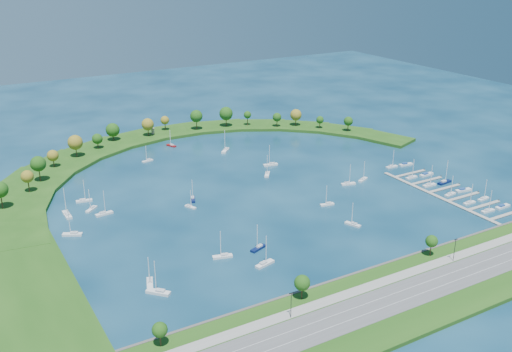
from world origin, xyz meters
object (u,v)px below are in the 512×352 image
moored_boat_9 (348,183)px  moored_boat_8 (353,224)px  docked_boat_9 (426,175)px  moored_boat_0 (363,179)px  docked_boat_4 (450,194)px  moored_boat_3 (258,247)px  docked_boat_5 (463,190)px  moored_boat_16 (84,200)px  moored_boat_17 (223,256)px  moored_boat_19 (91,208)px  docked_boat_7 (444,182)px  moored_boat_13 (225,150)px  moored_boat_18 (271,164)px  moored_boat_6 (193,198)px  docked_boat_2 (469,202)px  moored_boat_7 (265,263)px  moored_boat_11 (327,204)px  moored_boat_14 (171,145)px  docked_boat_3 (483,198)px  moored_boat_15 (158,291)px  moored_boat_1 (190,206)px  docked_boat_8 (411,177)px  docked_boat_10 (392,166)px  docked_boat_0 (488,210)px  moored_boat_10 (73,234)px  moored_boat_2 (67,214)px  docked_boat_1 (502,207)px  docked_boat_6 (429,185)px  harbor_tower (153,131)px  moored_boat_12 (267,174)px  moored_boat_4 (104,213)px  moored_boat_20 (150,282)px  dock_system (448,194)px  moored_boat_5 (148,160)px

moored_boat_9 → moored_boat_8: bearing=-111.8°
moored_boat_9 → docked_boat_9: size_ratio=1.26×
moored_boat_0 → docked_boat_4: (26.26, -39.97, -0.01)m
moored_boat_3 → docked_boat_5: (129.18, 1.61, -0.20)m
moored_boat_16 → moored_boat_17: size_ratio=0.97×
moored_boat_8 → moored_boat_19: bearing=31.3°
docked_boat_7 → docked_boat_4: bearing=-133.4°
moored_boat_13 → moored_boat_18: moored_boat_13 is taller
moored_boat_6 → docked_boat_2: (121.41, -75.31, -0.02)m
moored_boat_7 → moored_boat_11: size_ratio=1.22×
moored_boat_14 → moored_boat_19: moored_boat_19 is taller
docked_boat_3 → docked_boat_5: 13.33m
moored_boat_15 → docked_boat_5: 180.11m
moored_boat_1 → docked_boat_8: bearing=55.3°
moored_boat_11 → docked_boat_10: bearing=-148.3°
moored_boat_14 → docked_boat_0: 201.46m
moored_boat_10 → docked_boat_7: (196.12, -38.74, 0.02)m
moored_boat_8 → docked_boat_2: size_ratio=1.06×
moored_boat_2 → moored_boat_11: size_ratio=1.34×
moored_boat_1 → moored_boat_3: bearing=-15.4°
moored_boat_9 → docked_boat_7: docked_boat_7 is taller
moored_boat_16 → docked_boat_1: 214.11m
docked_boat_4 → docked_boat_6: (-0.02, 15.00, 0.04)m
moored_boat_2 → docked_boat_8: moored_boat_2 is taller
moored_boat_16 → moored_boat_7: bearing=-54.3°
moored_boat_17 → docked_boat_3: bearing=-169.7°
harbor_tower → moored_boat_13: size_ratio=0.29×
moored_boat_7 → moored_boat_13: bearing=54.7°
moored_boat_12 → moored_boat_15: (-100.06, -86.86, 0.04)m
moored_boat_13 → docked_boat_8: moored_boat_13 is taller
moored_boat_4 → moored_boat_15: moored_boat_15 is taller
moored_boat_4 → docked_boat_5: moored_boat_4 is taller
docked_boat_3 → docked_boat_10: docked_boat_10 is taller
moored_boat_14 → docked_boat_4: size_ratio=1.01×
docked_boat_2 → docked_boat_6: docked_boat_6 is taller
moored_boat_6 → docked_boat_8: (121.40, -33.70, -0.01)m
moored_boat_20 → moored_boat_16: bearing=-160.3°
moored_boat_17 → moored_boat_7: bearing=145.2°
dock_system → docked_boat_10: (2.63, 46.58, 0.53)m
moored_boat_7 → docked_boat_1: bearing=-18.8°
moored_boat_1 → moored_boat_12: 60.73m
moored_boat_4 → moored_boat_15: bearing=-97.8°
moored_boat_5 → docked_boat_2: size_ratio=0.96×
moored_boat_0 → moored_boat_17: 116.37m
dock_system → docked_boat_6: (0.22, 13.71, 0.56)m
moored_boat_8 → moored_boat_7: bearing=80.7°
moored_boat_14 → docked_boat_6: docked_boat_6 is taller
moored_boat_19 → moored_boat_20: bearing=47.6°
moored_boat_4 → moored_boat_16: moored_boat_4 is taller
harbor_tower → moored_boat_0: moored_boat_0 is taller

